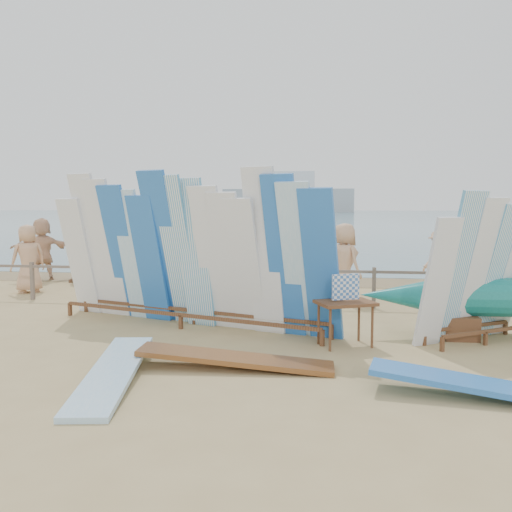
# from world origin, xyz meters

# --- Properties ---
(ground) EXTENTS (160.00, 160.00, 0.00)m
(ground) POSITION_xyz_m (0.00, 0.00, 0.00)
(ground) COLOR tan
(ground) RESTS_ON ground
(ocean) EXTENTS (320.00, 240.00, 0.02)m
(ocean) POSITION_xyz_m (0.00, 128.00, 0.00)
(ocean) COLOR slate
(ocean) RESTS_ON ground
(wet_sand_strip) EXTENTS (40.00, 2.60, 0.01)m
(wet_sand_strip) POSITION_xyz_m (0.00, 7.20, 0.00)
(wet_sand_strip) COLOR olive
(wet_sand_strip) RESTS_ON ground
(distant_ship) EXTENTS (45.00, 8.00, 14.00)m
(distant_ship) POSITION_xyz_m (-12.00, 180.00, 5.31)
(distant_ship) COLOR #999EA3
(distant_ship) RESTS_ON ocean
(fence) EXTENTS (12.08, 0.08, 0.90)m
(fence) POSITION_xyz_m (0.00, 3.00, 0.63)
(fence) COLOR #746458
(fence) RESTS_ON ground
(main_surfboard_rack) EXTENTS (5.74, 2.50, 2.89)m
(main_surfboard_rack) POSITION_xyz_m (0.44, 0.68, 1.30)
(main_surfboard_rack) COLOR brown
(main_surfboard_rack) RESTS_ON ground
(side_surfboard_rack) EXTENTS (2.14, 1.67, 2.47)m
(side_surfboard_rack) POSITION_xyz_m (5.43, 0.18, 1.12)
(side_surfboard_rack) COLOR brown
(side_surfboard_rack) RESTS_ON ground
(vendor_table) EXTENTS (1.05, 0.92, 1.16)m
(vendor_table) POSITION_xyz_m (3.30, -0.34, 0.39)
(vendor_table) COLOR brown
(vendor_table) RESTS_ON ground
(flat_board_d) EXTENTS (2.75, 1.04, 0.31)m
(flat_board_d) POSITION_xyz_m (4.89, -2.55, 0.00)
(flat_board_d) COLOR blue
(flat_board_d) RESTS_ON ground
(flat_board_c) EXTENTS (2.71, 0.62, 0.27)m
(flat_board_c) POSITION_xyz_m (1.78, -1.76, 0.00)
(flat_board_c) COLOR brown
(flat_board_c) RESTS_ON ground
(flat_board_a) EXTENTS (0.98, 2.75, 0.25)m
(flat_board_a) POSITION_xyz_m (0.33, -2.54, 0.00)
(flat_board_a) COLOR #90C5E6
(flat_board_a) RESTS_ON ground
(beach_chair_left) EXTENTS (0.66, 0.67, 0.81)m
(beach_chair_left) POSITION_xyz_m (0.59, 4.07, 0.24)
(beach_chair_left) COLOR #B51D13
(beach_chair_left) RESTS_ON ground
(beach_chair_right) EXTENTS (0.72, 0.73, 0.81)m
(beach_chair_right) POSITION_xyz_m (1.31, 4.31, 0.24)
(beach_chair_right) COLOR #B51D13
(beach_chair_right) RESTS_ON ground
(stroller) EXTENTS (0.80, 0.96, 1.13)m
(stroller) POSITION_xyz_m (1.04, 4.18, 0.45)
(stroller) COLOR #B51D13
(stroller) RESTS_ON ground
(beachgoer_6) EXTENTS (0.92, 0.95, 1.83)m
(beachgoer_6) POSITION_xyz_m (3.37, 3.77, 0.92)
(beachgoer_6) COLOR tan
(beachgoer_6) RESTS_ON ground
(beachgoer_11) EXTENTS (1.66, 1.61, 1.88)m
(beachgoer_11) POSITION_xyz_m (-5.55, 6.21, 0.94)
(beachgoer_11) COLOR beige
(beachgoer_11) RESTS_ON ground
(beachgoer_9) EXTENTS (1.09, 0.92, 1.58)m
(beachgoer_9) POSITION_xyz_m (5.94, 6.04, 0.79)
(beachgoer_9) COLOR tan
(beachgoer_9) RESTS_ON ground
(beachgoer_5) EXTENTS (0.81, 1.82, 1.89)m
(beachgoer_5) POSITION_xyz_m (2.19, 5.53, 0.95)
(beachgoer_5) COLOR beige
(beachgoer_5) RESTS_ON ground
(beachgoer_3) EXTENTS (1.05, 1.02, 1.61)m
(beachgoer_3) POSITION_xyz_m (-1.58, 5.75, 0.81)
(beachgoer_3) COLOR tan
(beachgoer_3) RESTS_ON ground
(beachgoer_extra_1) EXTENTS (0.58, 0.98, 1.56)m
(beachgoer_extra_1) POSITION_xyz_m (-4.38, 5.98, 0.78)
(beachgoer_extra_1) COLOR #8C6042
(beachgoer_extra_1) RESTS_ON ground
(beachgoer_0) EXTENTS (0.90, 0.91, 1.76)m
(beachgoer_0) POSITION_xyz_m (-4.68, 3.99, 0.88)
(beachgoer_0) COLOR tan
(beachgoer_0) RESTS_ON ground
(beachgoer_4) EXTENTS (0.96, 0.60, 1.53)m
(beachgoer_4) POSITION_xyz_m (0.98, 5.65, 0.76)
(beachgoer_4) COLOR #8C6042
(beachgoer_4) RESTS_ON ground
(beachgoer_1) EXTENTS (0.49, 0.64, 1.56)m
(beachgoer_1) POSITION_xyz_m (-4.04, 5.77, 0.78)
(beachgoer_1) COLOR #8C6042
(beachgoer_1) RESTS_ON ground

